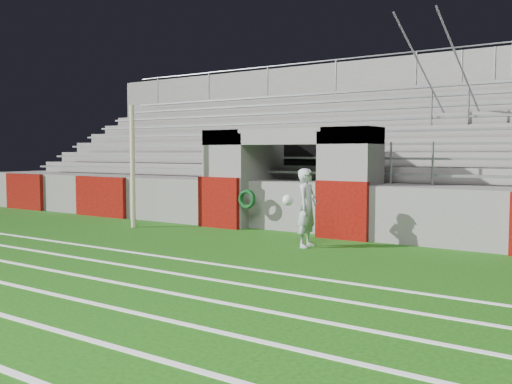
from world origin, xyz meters
The scene contains 5 objects.
ground centered at (0.00, 0.00, 0.00)m, with size 90.00×90.00×0.00m, color #15470B.
field_post centered at (-3.74, 1.73, 1.63)m, with size 0.12×0.12×3.25m, color #C8B695.
stadium_structure centered at (0.00, 7.97, 1.49)m, with size 26.00×8.48×5.42m.
goalkeeper_with_ball centered at (1.66, 1.57, 0.84)m, with size 0.65×0.74×1.67m.
hose_coil centered at (-0.85, 2.92, 0.81)m, with size 0.50×0.14×0.50m.
Camera 1 is at (7.57, -8.90, 2.01)m, focal length 40.00 mm.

